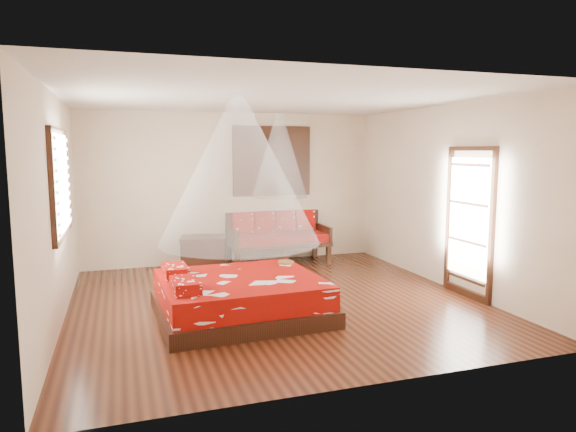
{
  "coord_description": "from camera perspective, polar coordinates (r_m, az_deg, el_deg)",
  "views": [
    {
      "loc": [
        -2.02,
        -6.7,
        2.11
      ],
      "look_at": [
        0.3,
        0.37,
        1.15
      ],
      "focal_mm": 32.0,
      "sensor_mm": 36.0,
      "label": 1
    }
  ],
  "objects": [
    {
      "name": "room",
      "position": [
        7.03,
        -1.41,
        1.56
      ],
      "size": [
        5.54,
        5.54,
        2.84
      ],
      "color": "black",
      "rests_on": "ground"
    },
    {
      "name": "bed",
      "position": [
        6.64,
        -5.45,
        -8.93
      ],
      "size": [
        2.13,
        1.94,
        0.64
      ],
      "rotation": [
        0.0,
        0.0,
        0.04
      ],
      "color": "black",
      "rests_on": "floor"
    },
    {
      "name": "daybed",
      "position": [
        9.63,
        -1.2,
        -2.15
      ],
      "size": [
        1.85,
        0.82,
        0.96
      ],
      "color": "black",
      "rests_on": "floor"
    },
    {
      "name": "storage_chest",
      "position": [
        9.43,
        -9.33,
        -3.92
      ],
      "size": [
        0.93,
        0.76,
        0.56
      ],
      "rotation": [
        0.0,
        0.0,
        -0.22
      ],
      "color": "black",
      "rests_on": "floor"
    },
    {
      "name": "shutter_panel",
      "position": [
        9.82,
        -1.79,
        6.12
      ],
      "size": [
        1.52,
        0.06,
        1.32
      ],
      "color": "black",
      "rests_on": "wall_back"
    },
    {
      "name": "window_left",
      "position": [
        6.94,
        -23.91,
        3.35
      ],
      "size": [
        0.1,
        1.74,
        1.34
      ],
      "color": "black",
      "rests_on": "wall_left"
    },
    {
      "name": "glazed_door",
      "position": [
        7.79,
        19.46,
        -0.75
      ],
      "size": [
        0.08,
        1.02,
        2.16
      ],
      "color": "black",
      "rests_on": "floor"
    },
    {
      "name": "wine_tray",
      "position": [
        7.35,
        -0.24,
        -4.91
      ],
      "size": [
        0.23,
        0.23,
        0.19
      ],
      "rotation": [
        0.0,
        0.0,
        -0.14
      ],
      "color": "brown",
      "rests_on": "bed"
    },
    {
      "name": "mosquito_net_main",
      "position": [
        6.39,
        -5.47,
        4.99
      ],
      "size": [
        2.01,
        2.01,
        1.8
      ],
      "primitive_type": "cone",
      "color": "white",
      "rests_on": "ceiling"
    },
    {
      "name": "mosquito_net_daybed",
      "position": [
        9.37,
        -0.98,
        6.67
      ],
      "size": [
        1.02,
        1.02,
        1.5
      ],
      "primitive_type": "cone",
      "color": "white",
      "rests_on": "ceiling"
    }
  ]
}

